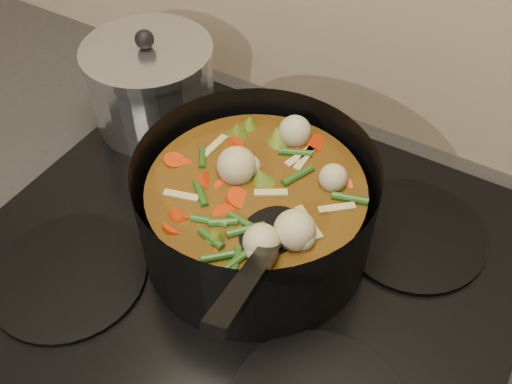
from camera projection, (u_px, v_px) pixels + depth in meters
The scene contains 3 objects.
stovetop at pixel (246, 259), 0.69m from camera, with size 0.62×0.54×0.03m.
stockpot at pixel (256, 210), 0.65m from camera, with size 0.27×0.35×0.20m.
saucepan at pixel (152, 85), 0.81m from camera, with size 0.18×0.18×0.15m.
Camera 1 is at (0.22, 1.59, 1.48)m, focal length 40.00 mm.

